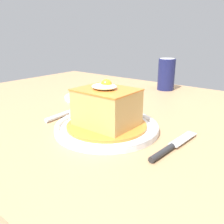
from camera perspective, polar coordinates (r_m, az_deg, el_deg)
dining_table at (r=0.74m, az=2.25°, el=-6.73°), size 1.35×0.89×0.72m
main_plate at (r=0.56m, az=-1.27°, el=-3.54°), size 0.24×0.24×0.02m
sandwich_meal at (r=0.54m, az=-1.32°, el=0.74°), size 0.19×0.19×0.11m
fork at (r=0.66m, az=-11.74°, el=-0.61°), size 0.03×0.14×0.01m
knife at (r=0.48m, az=13.41°, el=-8.48°), size 0.03×0.17×0.01m
soda_can at (r=0.98m, az=12.87°, el=8.79°), size 0.07×0.07×0.12m
side_plate_fries at (r=0.84m, az=-5.52°, el=3.61°), size 0.17×0.17×0.02m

